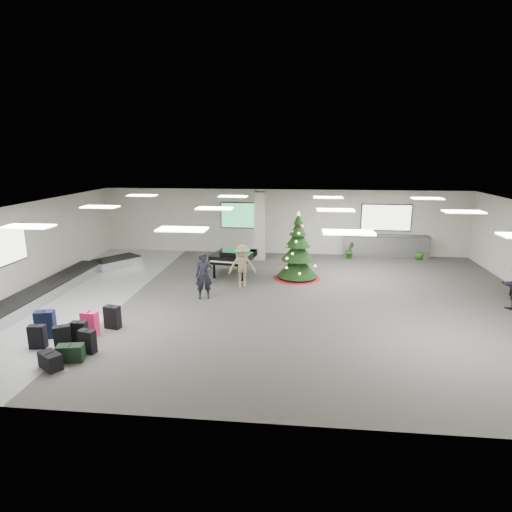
# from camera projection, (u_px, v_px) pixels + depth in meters

# --- Properties ---
(ground) EXTENTS (18.00, 18.00, 0.00)m
(ground) POSITION_uv_depth(u_px,v_px,m) (273.00, 299.00, 14.84)
(ground) COLOR #3C3B37
(ground) RESTS_ON ground
(room_envelope) EXTENTS (18.02, 14.02, 3.21)m
(room_envelope) POSITION_uv_depth(u_px,v_px,m) (264.00, 230.00, 14.98)
(room_envelope) COLOR #B2AEA3
(room_envelope) RESTS_ON ground
(baggage_carousel) EXTENTS (2.28, 9.71, 0.43)m
(baggage_carousel) POSITION_uv_depth(u_px,v_px,m) (57.00, 287.00, 15.50)
(baggage_carousel) COLOR silver
(baggage_carousel) RESTS_ON ground
(service_counter) EXTENTS (4.05, 0.65, 1.08)m
(service_counter) POSITION_uv_depth(u_px,v_px,m) (385.00, 246.00, 20.64)
(service_counter) COLOR silver
(service_counter) RESTS_ON ground
(suitcase_0) EXTENTS (0.47, 0.40, 0.66)m
(suitcase_0) POSITION_uv_depth(u_px,v_px,m) (62.00, 338.00, 11.01)
(suitcase_0) COLOR black
(suitcase_0) RESTS_ON ground
(suitcase_1) EXTENTS (0.42, 0.23, 0.66)m
(suitcase_1) POSITION_uv_depth(u_px,v_px,m) (79.00, 333.00, 11.31)
(suitcase_1) COLOR black
(suitcase_1) RESTS_ON ground
(pink_suitcase) EXTENTS (0.46, 0.29, 0.71)m
(pink_suitcase) POSITION_uv_depth(u_px,v_px,m) (90.00, 324.00, 11.85)
(pink_suitcase) COLOR #F01F5A
(pink_suitcase) RESTS_ON ground
(suitcase_3) EXTENTS (0.49, 0.33, 0.69)m
(suitcase_3) POSITION_uv_depth(u_px,v_px,m) (112.00, 317.00, 12.34)
(suitcase_3) COLOR black
(suitcase_3) RESTS_ON ground
(navy_suitcase) EXTENTS (0.55, 0.40, 0.79)m
(navy_suitcase) POSITION_uv_depth(u_px,v_px,m) (45.00, 324.00, 11.70)
(navy_suitcase) COLOR black
(navy_suitcase) RESTS_ON ground
(suitcase_5) EXTENTS (0.44, 0.27, 0.64)m
(suitcase_5) POSITION_uv_depth(u_px,v_px,m) (38.00, 337.00, 11.08)
(suitcase_5) COLOR black
(suitcase_5) RESTS_ON ground
(green_duffel) EXTENTS (0.67, 0.42, 0.43)m
(green_duffel) POSITION_uv_depth(u_px,v_px,m) (71.00, 353.00, 10.42)
(green_duffel) COLOR black
(green_duffel) RESTS_ON ground
(suitcase_7) EXTENTS (0.46, 0.32, 0.63)m
(suitcase_7) POSITION_uv_depth(u_px,v_px,m) (87.00, 341.00, 10.83)
(suitcase_7) COLOR black
(suitcase_7) RESTS_ON ground
(black_duffel) EXTENTS (0.68, 0.61, 0.41)m
(black_duffel) POSITION_uv_depth(u_px,v_px,m) (50.00, 361.00, 10.06)
(black_duffel) COLOR black
(black_duffel) RESTS_ON ground
(christmas_tree) EXTENTS (1.93, 1.93, 2.75)m
(christmas_tree) POSITION_uv_depth(u_px,v_px,m) (298.00, 256.00, 17.12)
(christmas_tree) COLOR maroon
(christmas_tree) RESTS_ON ground
(grand_piano) EXTENTS (1.80, 2.16, 1.11)m
(grand_piano) POSITION_uv_depth(u_px,v_px,m) (233.00, 257.00, 17.55)
(grand_piano) COLOR black
(grand_piano) RESTS_ON ground
(traveler_a) EXTENTS (0.69, 0.55, 1.64)m
(traveler_a) POSITION_uv_depth(u_px,v_px,m) (204.00, 276.00, 14.74)
(traveler_a) COLOR black
(traveler_a) RESTS_ON ground
(traveler_b) EXTENTS (1.16, 0.81, 1.64)m
(traveler_b) POSITION_uv_depth(u_px,v_px,m) (242.00, 266.00, 16.00)
(traveler_b) COLOR #867A52
(traveler_b) RESTS_ON ground
(potted_plant_left) EXTENTS (0.52, 0.49, 0.73)m
(potted_plant_left) POSITION_uv_depth(u_px,v_px,m) (350.00, 251.00, 20.40)
(potted_plant_left) COLOR #1C4516
(potted_plant_left) RESTS_ON ground
(potted_plant_right) EXTENTS (0.57, 0.57, 0.88)m
(potted_plant_right) POSITION_uv_depth(u_px,v_px,m) (420.00, 250.00, 20.26)
(potted_plant_right) COLOR #1C4516
(potted_plant_right) RESTS_ON ground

